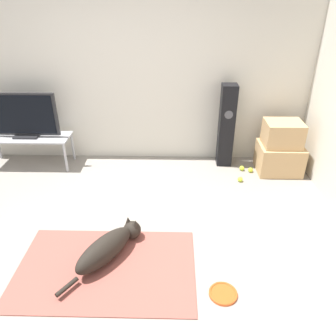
{
  "coord_description": "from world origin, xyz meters",
  "views": [
    {
      "loc": [
        0.77,
        -2.29,
        2.23
      ],
      "look_at": [
        0.7,
        0.91,
        0.45
      ],
      "focal_mm": 35.0,
      "sensor_mm": 36.0,
      "label": 1
    }
  ],
  "objects_px": {
    "floor_speaker": "(226,126)",
    "cardboard_box_upper": "(283,134)",
    "tennis_ball_near_speaker": "(251,170)",
    "tv_stand": "(28,140)",
    "tennis_ball_by_boxes": "(240,179)",
    "tv": "(23,116)",
    "tennis_ball_loose_on_carpet": "(242,168)",
    "dog": "(109,247)",
    "cardboard_box_lower": "(279,158)",
    "frisbee": "(223,294)"
  },
  "relations": [
    {
      "from": "floor_speaker",
      "to": "cardboard_box_upper",
      "type": "bearing_deg",
      "value": -15.74
    },
    {
      "from": "floor_speaker",
      "to": "tennis_ball_near_speaker",
      "type": "bearing_deg",
      "value": -36.24
    },
    {
      "from": "tv_stand",
      "to": "tennis_ball_by_boxes",
      "type": "distance_m",
      "value": 2.92
    },
    {
      "from": "tv",
      "to": "tennis_ball_loose_on_carpet",
      "type": "bearing_deg",
      "value": -2.16
    },
    {
      "from": "tv",
      "to": "tennis_ball_near_speaker",
      "type": "relative_size",
      "value": 13.98
    },
    {
      "from": "dog",
      "to": "cardboard_box_lower",
      "type": "bearing_deg",
      "value": 40.12
    },
    {
      "from": "floor_speaker",
      "to": "tv_stand",
      "type": "distance_m",
      "value": 2.72
    },
    {
      "from": "tv_stand",
      "to": "tv",
      "type": "relative_size",
      "value": 1.24
    },
    {
      "from": "tennis_ball_by_boxes",
      "to": "cardboard_box_lower",
      "type": "bearing_deg",
      "value": 28.29
    },
    {
      "from": "frisbee",
      "to": "tennis_ball_by_boxes",
      "type": "xyz_separation_m",
      "value": [
        0.44,
        1.8,
        0.02
      ]
    },
    {
      "from": "frisbee",
      "to": "floor_speaker",
      "type": "distance_m",
      "value": 2.39
    },
    {
      "from": "cardboard_box_lower",
      "to": "tv_stand",
      "type": "bearing_deg",
      "value": 178.25
    },
    {
      "from": "frisbee",
      "to": "cardboard_box_upper",
      "type": "xyz_separation_m",
      "value": [
        0.99,
        2.11,
        0.54
      ]
    },
    {
      "from": "cardboard_box_lower",
      "to": "tennis_ball_loose_on_carpet",
      "type": "xyz_separation_m",
      "value": [
        -0.48,
        -0.0,
        -0.16
      ]
    },
    {
      "from": "frisbee",
      "to": "tv_stand",
      "type": "relative_size",
      "value": 0.21
    },
    {
      "from": "frisbee",
      "to": "cardboard_box_upper",
      "type": "distance_m",
      "value": 2.39
    },
    {
      "from": "cardboard_box_lower",
      "to": "tv_stand",
      "type": "xyz_separation_m",
      "value": [
        -3.43,
        0.11,
        0.19
      ]
    },
    {
      "from": "dog",
      "to": "cardboard_box_upper",
      "type": "bearing_deg",
      "value": 40.35
    },
    {
      "from": "cardboard_box_lower",
      "to": "tennis_ball_loose_on_carpet",
      "type": "distance_m",
      "value": 0.51
    },
    {
      "from": "cardboard_box_upper",
      "to": "tennis_ball_loose_on_carpet",
      "type": "relative_size",
      "value": 7.16
    },
    {
      "from": "frisbee",
      "to": "cardboard_box_lower",
      "type": "height_order",
      "value": "cardboard_box_lower"
    },
    {
      "from": "tv_stand",
      "to": "tv",
      "type": "bearing_deg",
      "value": 90.0
    },
    {
      "from": "dog",
      "to": "tennis_ball_loose_on_carpet",
      "type": "bearing_deg",
      "value": 47.93
    },
    {
      "from": "dog",
      "to": "tennis_ball_loose_on_carpet",
      "type": "height_order",
      "value": "dog"
    },
    {
      "from": "dog",
      "to": "floor_speaker",
      "type": "relative_size",
      "value": 0.77
    },
    {
      "from": "tennis_ball_loose_on_carpet",
      "to": "cardboard_box_lower",
      "type": "bearing_deg",
      "value": 0.4
    },
    {
      "from": "tennis_ball_near_speaker",
      "to": "frisbee",
      "type": "bearing_deg",
      "value": -106.98
    },
    {
      "from": "dog",
      "to": "frisbee",
      "type": "distance_m",
      "value": 1.1
    },
    {
      "from": "dog",
      "to": "tennis_ball_by_boxes",
      "type": "height_order",
      "value": "dog"
    },
    {
      "from": "frisbee",
      "to": "tennis_ball_near_speaker",
      "type": "bearing_deg",
      "value": 73.02
    },
    {
      "from": "tv_stand",
      "to": "tennis_ball_by_boxes",
      "type": "bearing_deg",
      "value": -8.03
    },
    {
      "from": "tennis_ball_near_speaker",
      "to": "tennis_ball_loose_on_carpet",
      "type": "bearing_deg",
      "value": 158.34
    },
    {
      "from": "floor_speaker",
      "to": "tennis_ball_loose_on_carpet",
      "type": "bearing_deg",
      "value": -41.78
    },
    {
      "from": "cardboard_box_upper",
      "to": "floor_speaker",
      "type": "bearing_deg",
      "value": 164.26
    },
    {
      "from": "cardboard_box_lower",
      "to": "cardboard_box_upper",
      "type": "bearing_deg",
      "value": 155.88
    },
    {
      "from": "tv_stand",
      "to": "tennis_ball_by_boxes",
      "type": "relative_size",
      "value": 17.38
    },
    {
      "from": "tv_stand",
      "to": "tennis_ball_by_boxes",
      "type": "xyz_separation_m",
      "value": [
        2.87,
        -0.41,
        -0.35
      ]
    },
    {
      "from": "tv_stand",
      "to": "tennis_ball_near_speaker",
      "type": "distance_m",
      "value": 3.08
    },
    {
      "from": "cardboard_box_lower",
      "to": "floor_speaker",
      "type": "relative_size",
      "value": 0.5
    },
    {
      "from": "tv",
      "to": "tennis_ball_near_speaker",
      "type": "bearing_deg",
      "value": -2.91
    },
    {
      "from": "cardboard_box_upper",
      "to": "tennis_ball_near_speaker",
      "type": "distance_m",
      "value": 0.63
    },
    {
      "from": "cardboard_box_upper",
      "to": "floor_speaker",
      "type": "relative_size",
      "value": 0.42
    },
    {
      "from": "dog",
      "to": "tennis_ball_near_speaker",
      "type": "bearing_deg",
      "value": 45.18
    },
    {
      "from": "dog",
      "to": "tennis_ball_by_boxes",
      "type": "relative_size",
      "value": 13.25
    },
    {
      "from": "tennis_ball_by_boxes",
      "to": "tennis_ball_near_speaker",
      "type": "bearing_deg",
      "value": 54.0
    },
    {
      "from": "frisbee",
      "to": "tennis_ball_by_boxes",
      "type": "height_order",
      "value": "tennis_ball_by_boxes"
    },
    {
      "from": "cardboard_box_upper",
      "to": "tv_stand",
      "type": "distance_m",
      "value": 3.43
    },
    {
      "from": "cardboard_box_upper",
      "to": "tv",
      "type": "bearing_deg",
      "value": 178.27
    },
    {
      "from": "frisbee",
      "to": "tv",
      "type": "distance_m",
      "value": 3.36
    },
    {
      "from": "frisbee",
      "to": "cardboard_box_lower",
      "type": "xyz_separation_m",
      "value": [
        1.0,
        2.1,
        0.18
      ]
    }
  ]
}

